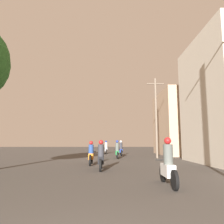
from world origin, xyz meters
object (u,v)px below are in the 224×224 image
at_px(utility_pole_far, 156,116).
at_px(motorcycle_orange, 91,155).
at_px(motorcycle_blue, 121,149).
at_px(building_right_far, 185,123).
at_px(motorcycle_white, 168,166).
at_px(motorcycle_black, 101,158).
at_px(motorcycle_green, 117,151).
at_px(motorcycle_silver, 106,148).

bearing_deg(utility_pole_far, motorcycle_orange, -135.05).
xyz_separation_m(motorcycle_orange, motorcycle_blue, (2.44, 9.19, 0.02)).
relative_size(motorcycle_blue, utility_pole_far, 0.28).
bearing_deg(building_right_far, motorcycle_white, -111.29).
height_order(motorcycle_blue, utility_pole_far, utility_pole_far).
bearing_deg(utility_pole_far, motorcycle_white, -100.85).
distance_m(motorcycle_black, motorcycle_green, 7.96).
height_order(motorcycle_white, motorcycle_green, motorcycle_white).
xyz_separation_m(motorcycle_silver, utility_pole_far, (4.65, -7.84, 3.18)).
relative_size(motorcycle_blue, building_right_far, 0.27).
distance_m(motorcycle_white, motorcycle_silver, 20.19).
distance_m(motorcycle_black, utility_pole_far, 9.88).
height_order(motorcycle_white, motorcycle_orange, motorcycle_white).
distance_m(motorcycle_orange, utility_pole_far, 8.36).
xyz_separation_m(motorcycle_blue, motorcycle_silver, (-1.62, 4.10, 0.00)).
height_order(motorcycle_black, motorcycle_green, motorcycle_green).
bearing_deg(motorcycle_silver, motorcycle_black, -96.82).
xyz_separation_m(motorcycle_black, motorcycle_blue, (1.71, 11.79, 0.01)).
relative_size(motorcycle_green, motorcycle_blue, 0.97).
bearing_deg(motorcycle_silver, utility_pole_far, -65.80).
xyz_separation_m(motorcycle_white, motorcycle_silver, (-2.31, 20.06, -0.00)).
xyz_separation_m(motorcycle_green, utility_pole_far, (3.58, 0.18, 3.17)).
bearing_deg(motorcycle_green, motorcycle_orange, -104.07).
bearing_deg(motorcycle_blue, building_right_far, 7.82).
relative_size(motorcycle_black, utility_pole_far, 0.27).
bearing_deg(motorcycle_orange, motorcycle_blue, 83.69).
relative_size(building_right_far, utility_pole_far, 1.05).
bearing_deg(motorcycle_black, motorcycle_blue, 81.89).
bearing_deg(motorcycle_silver, motorcycle_white, -89.92).
height_order(motorcycle_green, building_right_far, building_right_far).
bearing_deg(motorcycle_blue, motorcycle_silver, 109.40).
distance_m(motorcycle_black, building_right_far, 16.22).
distance_m(motorcycle_silver, utility_pole_far, 9.65).
bearing_deg(motorcycle_silver, motorcycle_blue, -74.95).
bearing_deg(motorcycle_white, motorcycle_orange, 110.07).
bearing_deg(motorcycle_silver, motorcycle_orange, -100.01).
relative_size(motorcycle_orange, motorcycle_blue, 1.00).
relative_size(motorcycle_blue, motorcycle_silver, 1.06).
height_order(motorcycle_orange, motorcycle_silver, motorcycle_silver).
xyz_separation_m(motorcycle_green, motorcycle_silver, (-1.07, 8.02, -0.01)).
bearing_deg(motorcycle_blue, motorcycle_white, -89.67).
bearing_deg(building_right_far, motorcycle_black, -124.88).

